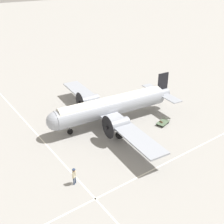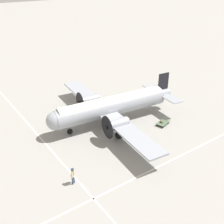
{
  "view_description": "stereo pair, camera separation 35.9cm",
  "coord_description": "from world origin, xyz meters",
  "px_view_note": "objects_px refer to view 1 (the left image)",
  "views": [
    {
      "loc": [
        -26.13,
        18.76,
        18.14
      ],
      "look_at": [
        0.0,
        0.0,
        1.53
      ],
      "focal_mm": 45.0,
      "sensor_mm": 36.0,
      "label": 1
    },
    {
      "loc": [
        -26.34,
        18.47,
        18.14
      ],
      "look_at": [
        0.0,
        0.0,
        1.53
      ],
      "focal_mm": 45.0,
      "sensor_mm": 36.0,
      "label": 2
    }
  ],
  "objects_px": {
    "suitcase_near_door": "(161,123)",
    "baggage_cart": "(163,122)",
    "airliner_main": "(109,107)",
    "crew_foreground": "(74,175)"
  },
  "relations": [
    {
      "from": "crew_foreground",
      "to": "baggage_cart",
      "type": "xyz_separation_m",
      "value": [
        3.26,
        -14.78,
        -0.81
      ]
    },
    {
      "from": "crew_foreground",
      "to": "baggage_cart",
      "type": "bearing_deg",
      "value": 165.52
    },
    {
      "from": "airliner_main",
      "to": "suitcase_near_door",
      "type": "bearing_deg",
      "value": 146.83
    },
    {
      "from": "airliner_main",
      "to": "crew_foreground",
      "type": "distance_m",
      "value": 12.11
    },
    {
      "from": "crew_foreground",
      "to": "baggage_cart",
      "type": "distance_m",
      "value": 15.16
    },
    {
      "from": "suitcase_near_door",
      "to": "baggage_cart",
      "type": "xyz_separation_m",
      "value": [
        -0.11,
        -0.23,
        0.06
      ]
    },
    {
      "from": "airliner_main",
      "to": "crew_foreground",
      "type": "bearing_deg",
      "value": 44.75
    },
    {
      "from": "airliner_main",
      "to": "suitcase_near_door",
      "type": "relative_size",
      "value": 44.6
    },
    {
      "from": "airliner_main",
      "to": "crew_foreground",
      "type": "relative_size",
      "value": 13.14
    },
    {
      "from": "airliner_main",
      "to": "baggage_cart",
      "type": "distance_m",
      "value": 7.25
    }
  ]
}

